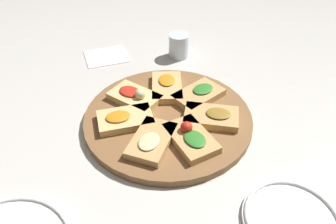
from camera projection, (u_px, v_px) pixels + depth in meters
The scene contains 12 objects.
ground_plane at pixel (168, 121), 0.83m from camera, with size 3.00×3.00×0.00m, color beige.
serving_board at pixel (168, 118), 0.83m from camera, with size 0.42×0.42×0.02m, color brown.
focaccia_slice_0 at pixel (135, 97), 0.86m from camera, with size 0.14×0.15×0.04m.
focaccia_slice_1 at pixel (125, 119), 0.79m from camera, with size 0.14×0.10×0.03m.
focaccia_slice_2 at pixel (152, 141), 0.74m from camera, with size 0.15×0.15×0.03m.
focaccia_slice_3 at pixel (191, 137), 0.74m from camera, with size 0.09×0.14×0.04m.
focaccia_slice_4 at pixel (212, 116), 0.80m from camera, with size 0.15×0.14×0.03m.
focaccia_slice_5 at pixel (199, 95), 0.87m from camera, with size 0.15×0.12×0.03m.
focaccia_slice_6 at pixel (167, 87), 0.90m from camera, with size 0.12×0.15×0.03m.
plate_left at pixel (292, 220), 0.61m from camera, with size 0.18×0.18×0.02m.
water_glass at pixel (179, 46), 1.06m from camera, with size 0.07×0.07×0.08m, color silver.
napkin_stack at pixel (107, 56), 1.08m from camera, with size 0.14×0.12×0.01m, color white.
Camera 1 is at (0.25, 0.58, 0.55)m, focal length 35.00 mm.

